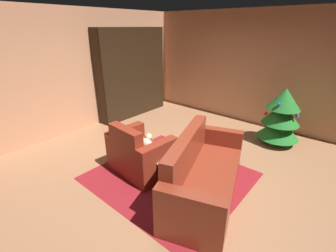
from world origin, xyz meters
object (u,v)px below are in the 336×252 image
at_px(decorated_tree, 281,116).
at_px(coffee_table, 173,157).
at_px(bookshelf_unit, 137,74).
at_px(bottle_on_table, 185,147).
at_px(couch_red, 203,176).
at_px(book_stack_on_table, 173,151).
at_px(armchair_red, 140,155).

bearing_deg(decorated_tree, coffee_table, -111.09).
height_order(bookshelf_unit, bottle_on_table, bookshelf_unit).
distance_m(coffee_table, bottle_on_table, 0.25).
distance_m(couch_red, bottle_on_table, 0.58).
bearing_deg(coffee_table, decorated_tree, 68.91).
bearing_deg(decorated_tree, book_stack_on_table, -112.21).
relative_size(armchair_red, couch_red, 0.51).
distance_m(armchair_red, book_stack_on_table, 0.58).
distance_m(book_stack_on_table, decorated_tree, 2.54).
xyz_separation_m(coffee_table, bottle_on_table, (0.12, 0.16, 0.15)).
xyz_separation_m(coffee_table, decorated_tree, (0.92, 2.38, 0.25)).
height_order(couch_red, book_stack_on_table, couch_red).
distance_m(bookshelf_unit, coffee_table, 3.34).
height_order(couch_red, decorated_tree, decorated_tree).
bearing_deg(couch_red, decorated_tree, 82.74).
height_order(bookshelf_unit, decorated_tree, bookshelf_unit).
bearing_deg(coffee_table, couch_red, -5.95).
relative_size(armchair_red, decorated_tree, 0.89).
bearing_deg(bookshelf_unit, book_stack_on_table, -32.63).
bearing_deg(bookshelf_unit, decorated_tree, 9.61).
bearing_deg(decorated_tree, bookshelf_unit, -170.39).
height_order(bookshelf_unit, coffee_table, bookshelf_unit).
bearing_deg(bookshelf_unit, couch_red, -28.64).
bearing_deg(bottle_on_table, bookshelf_unit, 150.70).
relative_size(bookshelf_unit, book_stack_on_table, 11.80).
bearing_deg(book_stack_on_table, decorated_tree, 67.79).
distance_m(armchair_red, decorated_tree, 3.01).
relative_size(couch_red, decorated_tree, 1.76).
relative_size(book_stack_on_table, bottle_on_table, 0.65).
xyz_separation_m(couch_red, bottle_on_table, (-0.49, 0.22, 0.21)).
height_order(coffee_table, decorated_tree, decorated_tree).
bearing_deg(bottle_on_table, couch_red, -24.65).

